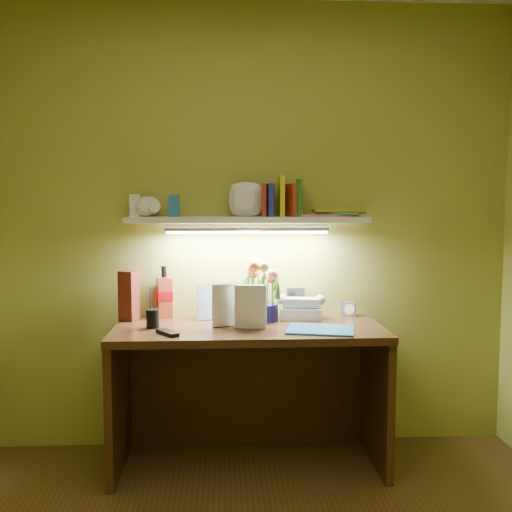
{
  "coord_description": "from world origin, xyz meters",
  "views": [
    {
      "loc": [
        -0.13,
        -1.72,
        1.38
      ],
      "look_at": [
        0.04,
        1.35,
        1.1
      ],
      "focal_mm": 40.0,
      "sensor_mm": 36.0,
      "label": 1
    }
  ],
  "objects": [
    {
      "name": "desk_book_a",
      "position": [
        -0.19,
        1.18,
        0.86
      ],
      "size": [
        0.17,
        0.06,
        0.23
      ],
      "primitive_type": "imported",
      "rotation": [
        0.0,
        0.0,
        0.26
      ],
      "color": "white",
      "rests_on": "desk"
    },
    {
      "name": "desk",
      "position": [
        0.0,
        1.2,
        0.38
      ],
      "size": [
        1.4,
        0.6,
        0.75
      ],
      "primitive_type": "cube",
      "color": "#3C2410",
      "rests_on": "ground"
    },
    {
      "name": "art_card",
      "position": [
        -0.18,
        1.39,
        0.85
      ],
      "size": [
        0.2,
        0.06,
        0.19
      ],
      "primitive_type": null,
      "rotation": [
        0.0,
        0.0,
        0.13
      ],
      "color": "white",
      "rests_on": "desk"
    },
    {
      "name": "desk_book_b",
      "position": [
        -0.08,
        1.16,
        0.86
      ],
      "size": [
        0.16,
        0.05,
        0.23
      ],
      "primitive_type": "imported",
      "rotation": [
        0.0,
        0.0,
        -0.22
      ],
      "color": "white",
      "rests_on": "desk"
    },
    {
      "name": "wall_shelf",
      "position": [
        0.01,
        1.38,
        1.33
      ],
      "size": [
        1.32,
        0.33,
        0.25
      ],
      "color": "white",
      "rests_on": "ground"
    },
    {
      "name": "flower_bouquet",
      "position": [
        0.07,
        1.34,
        0.91
      ],
      "size": [
        0.23,
        0.23,
        0.33
      ],
      "primitive_type": null,
      "rotation": [
        0.0,
        0.0,
        -0.14
      ],
      "color": "#100C35",
      "rests_on": "desk"
    },
    {
      "name": "tv_remote",
      "position": [
        -0.41,
        1.03,
        0.76
      ],
      "size": [
        0.13,
        0.16,
        0.02
      ],
      "primitive_type": "cube",
      "rotation": [
        0.0,
        0.0,
        0.6
      ],
      "color": "black",
      "rests_on": "desk"
    },
    {
      "name": "telephone",
      "position": [
        0.3,
        1.38,
        0.82
      ],
      "size": [
        0.25,
        0.2,
        0.13
      ],
      "primitive_type": null,
      "rotation": [
        0.0,
        0.0,
        -0.14
      ],
      "color": "beige",
      "rests_on": "desk"
    },
    {
      "name": "desk_clock",
      "position": [
        0.58,
        1.44,
        0.79
      ],
      "size": [
        0.09,
        0.07,
        0.08
      ],
      "primitive_type": "cube",
      "rotation": [
        0.0,
        0.0,
        -0.39
      ],
      "color": "#B4B5B8",
      "rests_on": "desk"
    },
    {
      "name": "blue_folder",
      "position": [
        0.35,
        1.07,
        0.75
      ],
      "size": [
        0.38,
        0.31,
        0.01
      ],
      "primitive_type": "cube",
      "rotation": [
        0.0,
        0.0,
        -0.22
      ],
      "color": "#2671B0",
      "rests_on": "desk"
    },
    {
      "name": "pen_cup",
      "position": [
        -0.5,
        1.19,
        0.83
      ],
      "size": [
        0.08,
        0.08,
        0.16
      ],
      "primitive_type": "cylinder",
      "rotation": [
        0.0,
        0.0,
        -0.15
      ],
      "color": "black",
      "rests_on": "desk"
    },
    {
      "name": "whisky_bottle",
      "position": [
        -0.46,
        1.44,
        0.9
      ],
      "size": [
        0.1,
        0.1,
        0.29
      ],
      "primitive_type": null,
      "rotation": [
        0.0,
        0.0,
        0.29
      ],
      "color": "#A93D1F",
      "rests_on": "desk"
    },
    {
      "name": "whisky_box",
      "position": [
        -0.65,
        1.39,
        0.89
      ],
      "size": [
        0.12,
        0.12,
        0.27
      ],
      "primitive_type": "cube",
      "rotation": [
        0.0,
        0.0,
        -0.42
      ],
      "color": "maroon",
      "rests_on": "desk"
    }
  ]
}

